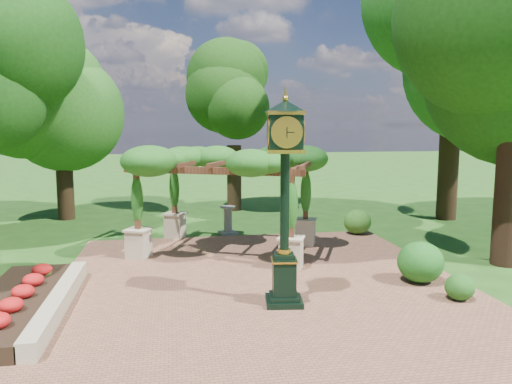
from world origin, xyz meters
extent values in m
plane|color=#1E4714|center=(0.00, 0.00, 0.00)|extent=(120.00, 120.00, 0.00)
cube|color=brown|center=(0.00, 1.00, 0.02)|extent=(10.00, 12.00, 0.04)
cube|color=#C6B793|center=(-4.60, 0.50, 0.20)|extent=(0.35, 5.00, 0.40)
cube|color=red|center=(-5.50, 0.50, 0.18)|extent=(1.50, 5.00, 0.36)
cube|color=black|center=(0.21, 0.05, 0.10)|extent=(0.89, 0.89, 0.12)
cube|color=black|center=(0.21, 0.05, 0.63)|extent=(0.56, 0.56, 0.89)
cube|color=gold|center=(0.21, 0.05, 1.03)|extent=(0.62, 0.62, 0.04)
cylinder|color=black|center=(0.21, 0.05, 2.31)|extent=(0.22, 0.22, 2.27)
cube|color=black|center=(0.21, 0.05, 3.79)|extent=(0.78, 0.78, 0.69)
cylinder|color=white|center=(0.16, -0.30, 3.79)|extent=(0.59, 0.11, 0.59)
cone|color=black|center=(0.21, 0.05, 4.33)|extent=(1.00, 1.00, 0.25)
sphere|color=gold|center=(0.21, 0.05, 4.48)|extent=(0.14, 0.14, 0.14)
cube|color=beige|center=(-3.18, 4.54, 0.45)|extent=(0.78, 0.78, 0.82)
cube|color=#522D1C|center=(-3.18, 4.54, 1.75)|extent=(0.19, 0.19, 1.69)
cube|color=beige|center=(1.01, 2.72, 0.45)|extent=(0.78, 0.78, 0.82)
cube|color=#522D1C|center=(1.01, 2.72, 1.75)|extent=(0.19, 0.19, 1.69)
cube|color=beige|center=(-2.09, 7.05, 0.45)|extent=(0.78, 0.78, 0.82)
cube|color=#522D1C|center=(-2.09, 7.05, 1.75)|extent=(0.19, 0.19, 1.69)
cube|color=beige|center=(2.10, 5.23, 0.45)|extent=(0.78, 0.78, 0.82)
cube|color=#522D1C|center=(2.10, 5.23, 1.75)|extent=(0.19, 0.19, 1.69)
cube|color=#522D1C|center=(-1.08, 3.63, 2.67)|extent=(4.92, 2.23, 0.20)
cube|color=#522D1C|center=(0.01, 6.14, 2.67)|extent=(4.92, 2.23, 0.20)
ellipsoid|color=#1E5518|center=(-0.54, 4.89, 2.92)|extent=(6.18, 5.13, 0.91)
cube|color=gray|center=(-0.19, 7.41, 0.05)|extent=(0.72, 0.72, 0.10)
cylinder|color=gray|center=(-0.19, 7.41, 0.52)|extent=(0.36, 0.36, 0.93)
cylinder|color=gray|center=(-0.19, 7.41, 1.01)|extent=(0.68, 0.68, 0.05)
ellipsoid|color=#1E5217|center=(4.15, -0.38, 0.33)|extent=(0.82, 0.82, 0.59)
ellipsoid|color=#1B5A19|center=(3.90, 0.97, 0.55)|extent=(1.31, 1.31, 1.02)
ellipsoid|color=#2F631C|center=(4.41, 6.54, 0.48)|extent=(1.24, 1.24, 0.88)
cylinder|color=black|center=(-6.58, 11.53, 1.45)|extent=(0.68, 0.68, 2.90)
ellipsoid|color=#225117|center=(-6.58, 11.53, 5.18)|extent=(4.61, 4.61, 4.57)
cylinder|color=#362415|center=(0.70, 12.61, 1.51)|extent=(0.67, 0.67, 3.01)
ellipsoid|color=#16370D|center=(0.70, 12.61, 5.39)|extent=(3.48, 3.48, 4.76)
cylinder|color=#322013|center=(9.22, 8.83, 2.00)|extent=(0.82, 0.82, 3.99)
ellipsoid|color=#1D5618|center=(9.22, 8.83, 7.14)|extent=(6.20, 6.20, 6.30)
cylinder|color=black|center=(7.14, 2.17, 1.96)|extent=(0.80, 0.80, 3.91)
camera|label=1|loc=(-2.17, -10.25, 3.94)|focal=35.00mm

